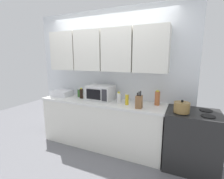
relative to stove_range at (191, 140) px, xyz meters
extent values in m
plane|color=slate|center=(-1.57, -0.68, -0.45)|extent=(8.00, 8.00, 0.00)
cube|color=white|center=(-1.57, 0.35, 0.85)|extent=(3.24, 0.06, 2.60)
cube|color=white|center=(-2.45, 0.16, 1.37)|extent=(0.56, 0.33, 0.75)
cube|color=white|center=(-1.86, 0.16, 1.37)|extent=(0.56, 0.33, 0.75)
cube|color=white|center=(-1.28, 0.16, 1.37)|extent=(0.56, 0.33, 0.75)
cube|color=white|center=(-0.69, 0.16, 1.37)|extent=(0.56, 0.33, 0.75)
cube|color=white|center=(-1.57, 0.02, -0.02)|extent=(2.34, 0.60, 0.86)
cube|color=white|center=(-1.57, 0.02, 0.43)|extent=(2.37, 0.63, 0.04)
cube|color=black|center=(0.00, 0.00, 0.00)|extent=(0.76, 0.64, 0.90)
cylinder|color=black|center=(-0.17, -0.14, 0.45)|extent=(0.18, 0.18, 0.01)
cylinder|color=black|center=(0.17, -0.14, 0.45)|extent=(0.18, 0.18, 0.01)
cylinder|color=black|center=(-0.17, 0.14, 0.45)|extent=(0.18, 0.18, 0.01)
cylinder|color=black|center=(0.17, 0.14, 0.45)|extent=(0.18, 0.18, 0.01)
cylinder|color=olive|center=(-0.17, -0.14, 0.54)|extent=(0.22, 0.22, 0.15)
sphere|color=black|center=(-0.17, -0.14, 0.63)|extent=(0.04, 0.04, 0.04)
cube|color=silver|center=(-1.61, 0.07, 0.59)|extent=(0.48, 0.36, 0.28)
cube|color=black|center=(-1.66, -0.11, 0.59)|extent=(0.29, 0.01, 0.18)
cube|color=#2D2D33|center=(-1.44, -0.11, 0.59)|extent=(0.10, 0.01, 0.21)
cube|color=silver|center=(-2.50, 0.02, 0.51)|extent=(0.38, 0.30, 0.12)
cube|color=brown|center=(-0.80, -0.14, 0.55)|extent=(0.11, 0.13, 0.20)
cylinder|color=black|center=(-0.83, -0.15, 0.67)|extent=(0.02, 0.02, 0.05)
cylinder|color=black|center=(-0.80, -0.15, 0.68)|extent=(0.02, 0.02, 0.07)
cylinder|color=black|center=(-0.78, -0.15, 0.69)|extent=(0.02, 0.02, 0.08)
cylinder|color=gold|center=(-1.04, -0.05, 0.54)|extent=(0.06, 0.06, 0.18)
cylinder|color=silver|center=(-1.04, -0.05, 0.63)|extent=(0.04, 0.04, 0.02)
cylinder|color=white|center=(-1.21, 0.01, 0.54)|extent=(0.07, 0.07, 0.18)
cylinder|color=yellow|center=(-1.21, 0.01, 0.64)|extent=(0.04, 0.04, 0.03)
cylinder|color=black|center=(-2.01, 0.02, 0.54)|extent=(0.07, 0.07, 0.19)
cylinder|color=yellow|center=(-2.01, 0.02, 0.65)|extent=(0.04, 0.04, 0.02)
cylinder|color=#386B2D|center=(-2.13, 0.11, 0.52)|extent=(0.07, 0.07, 0.15)
cylinder|color=silver|center=(-2.13, 0.11, 0.62)|extent=(0.05, 0.05, 0.03)
cylinder|color=#BC6638|center=(-0.56, 0.15, 0.56)|extent=(0.08, 0.08, 0.23)
cylinder|color=yellow|center=(-0.56, 0.15, 0.69)|extent=(0.05, 0.05, 0.02)
camera|label=1|loc=(-0.17, -2.61, 1.24)|focal=26.11mm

